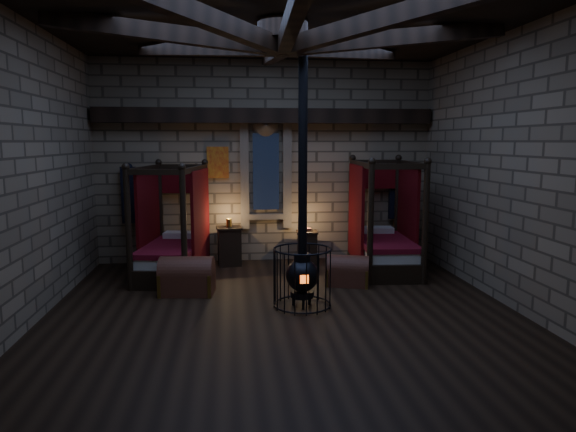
{
  "coord_description": "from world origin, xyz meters",
  "views": [
    {
      "loc": [
        -0.76,
        -7.33,
        2.53
      ],
      "look_at": [
        0.14,
        0.6,
        1.37
      ],
      "focal_mm": 32.0,
      "sensor_mm": 36.0,
      "label": 1
    }
  ],
  "objects": [
    {
      "name": "room",
      "position": [
        -0.0,
        0.09,
        3.74
      ],
      "size": [
        7.02,
        7.02,
        4.29
      ],
      "color": "black",
      "rests_on": "ground"
    },
    {
      "name": "bed_left",
      "position": [
        -1.85,
        2.39,
        0.51
      ],
      "size": [
        1.34,
        2.12,
        2.08
      ],
      "rotation": [
        0.0,
        0.0,
        -0.15
      ],
      "color": "black",
      "rests_on": "ground"
    },
    {
      "name": "bed_right",
      "position": [
        2.24,
        2.35,
        0.53
      ],
      "size": [
        1.22,
        2.13,
        2.15
      ],
      "rotation": [
        0.0,
        0.0,
        -0.07
      ],
      "color": "black",
      "rests_on": "ground"
    },
    {
      "name": "trunk_left",
      "position": [
        -1.5,
        1.14,
        0.29
      ],
      "size": [
        0.94,
        0.65,
        0.65
      ],
      "rotation": [
        0.0,
        0.0,
        -0.11
      ],
      "color": "#562A1B",
      "rests_on": "ground"
    },
    {
      "name": "trunk_right",
      "position": [
        1.29,
        1.36,
        0.24
      ],
      "size": [
        0.85,
        0.66,
        0.55
      ],
      "rotation": [
        0.0,
        0.0,
        -0.29
      ],
      "color": "#562A1B",
      "rests_on": "ground"
    },
    {
      "name": "nightstand_left",
      "position": [
        -0.79,
        3.09,
        0.41
      ],
      "size": [
        0.54,
        0.52,
        0.97
      ],
      "rotation": [
        0.0,
        0.0,
        0.1
      ],
      "color": "black",
      "rests_on": "ground"
    },
    {
      "name": "nightstand_right",
      "position": [
        0.81,
        3.0,
        0.36
      ],
      "size": [
        0.46,
        0.45,
        0.76
      ],
      "rotation": [
        0.0,
        0.0,
        -0.08
      ],
      "color": "black",
      "rests_on": "ground"
    },
    {
      "name": "stove",
      "position": [
        0.33,
        0.26,
        0.58
      ],
      "size": [
        0.9,
        0.9,
        4.05
      ],
      "rotation": [
        0.0,
        0.0,
        -0.01
      ],
      "color": "black",
      "rests_on": "ground"
    }
  ]
}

